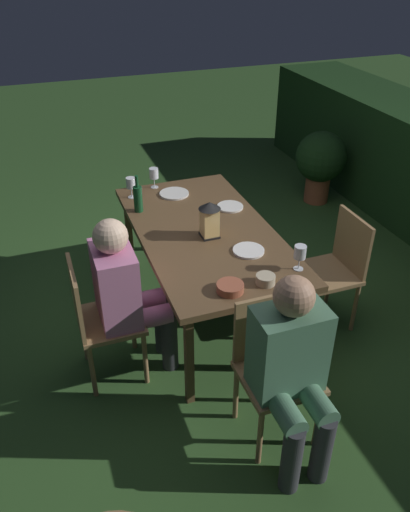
{
  "coord_description": "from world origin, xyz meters",
  "views": [
    {
      "loc": [
        3.01,
        -1.08,
        2.53
      ],
      "look_at": [
        0.0,
        0.0,
        0.51
      ],
      "focal_mm": 35.91,
      "sensor_mm": 36.0,
      "label": 1
    }
  ],
  "objects_px": {
    "person_in_pink": "(127,291)",
    "plate_c": "(230,207)",
    "chair_side_right_b": "(335,266)",
    "lantern_centerpiece": "(209,218)",
    "wine_glass_a": "(300,253)",
    "green_bottle_on_table": "(138,198)",
    "wine_glass_c": "(131,184)",
    "potted_plant_by_hedge": "(320,160)",
    "plate_a": "(249,251)",
    "plate_b": "(174,194)",
    "dining_table": "(205,236)",
    "wine_glass_b": "(154,174)",
    "chair_head_far": "(274,363)",
    "person_in_green": "(293,366)",
    "bowl_bread": "(266,279)",
    "chair_side_left_b": "(98,316)"
  },
  "relations": [
    {
      "from": "dining_table",
      "to": "chair_side_left_b",
      "type": "bearing_deg",
      "value": -64.77
    },
    {
      "from": "person_in_pink",
      "to": "plate_c",
      "type": "distance_m",
      "value": 1.19
    },
    {
      "from": "chair_head_far",
      "to": "plate_b",
      "type": "relative_size",
      "value": 3.64
    },
    {
      "from": "wine_glass_b",
      "to": "plate_c",
      "type": "distance_m",
      "value": 0.73
    },
    {
      "from": "chair_head_far",
      "to": "person_in_green",
      "type": "relative_size",
      "value": 0.76
    },
    {
      "from": "wine_glass_a",
      "to": "plate_a",
      "type": "xyz_separation_m",
      "value": [
        -0.3,
        -0.21,
        -0.11
      ]
    },
    {
      "from": "dining_table",
      "to": "chair_side_right_b",
      "type": "bearing_deg",
      "value": 64.77
    },
    {
      "from": "person_in_pink",
      "to": "green_bottle_on_table",
      "type": "bearing_deg",
      "value": 161.33
    },
    {
      "from": "plate_c",
      "to": "dining_table",
      "type": "bearing_deg",
      "value": -48.29
    },
    {
      "from": "wine_glass_a",
      "to": "potted_plant_by_hedge",
      "type": "distance_m",
      "value": 2.59
    },
    {
      "from": "green_bottle_on_table",
      "to": "potted_plant_by_hedge",
      "type": "distance_m",
      "value": 2.45
    },
    {
      "from": "chair_side_right_b",
      "to": "lantern_centerpiece",
      "type": "xyz_separation_m",
      "value": [
        -0.31,
        -0.87,
        0.39
      ]
    },
    {
      "from": "plate_a",
      "to": "plate_c",
      "type": "bearing_deg",
      "value": 168.74
    },
    {
      "from": "dining_table",
      "to": "wine_glass_b",
      "type": "relative_size",
      "value": 10.68
    },
    {
      "from": "lantern_centerpiece",
      "to": "person_in_pink",
      "type": "bearing_deg",
      "value": -64.67
    },
    {
      "from": "person_in_pink",
      "to": "plate_a",
      "type": "distance_m",
      "value": 0.85
    },
    {
      "from": "lantern_centerpiece",
      "to": "plate_c",
      "type": "distance_m",
      "value": 0.5
    },
    {
      "from": "wine_glass_a",
      "to": "bowl_bread",
      "type": "distance_m",
      "value": 0.29
    },
    {
      "from": "dining_table",
      "to": "plate_a",
      "type": "bearing_deg",
      "value": 25.25
    },
    {
      "from": "green_bottle_on_table",
      "to": "wine_glass_b",
      "type": "bearing_deg",
      "value": 149.33
    },
    {
      "from": "person_in_green",
      "to": "chair_head_far",
      "type": "bearing_deg",
      "value": -180.0
    },
    {
      "from": "wine_glass_a",
      "to": "wine_glass_c",
      "type": "relative_size",
      "value": 1.0
    },
    {
      "from": "lantern_centerpiece",
      "to": "potted_plant_by_hedge",
      "type": "relative_size",
      "value": 0.34
    },
    {
      "from": "wine_glass_a",
      "to": "plate_b",
      "type": "distance_m",
      "value": 1.39
    },
    {
      "from": "lantern_centerpiece",
      "to": "wine_glass_c",
      "type": "relative_size",
      "value": 1.57
    },
    {
      "from": "plate_c",
      "to": "potted_plant_by_hedge",
      "type": "bearing_deg",
      "value": 127.55
    },
    {
      "from": "chair_side_right_b",
      "to": "bowl_bread",
      "type": "bearing_deg",
      "value": -65.33
    },
    {
      "from": "person_in_green",
      "to": "bowl_bread",
      "type": "distance_m",
      "value": 0.63
    },
    {
      "from": "chair_side_left_b",
      "to": "chair_side_right_b",
      "type": "distance_m",
      "value": 1.72
    },
    {
      "from": "bowl_bread",
      "to": "person_in_green",
      "type": "bearing_deg",
      "value": -11.51
    },
    {
      "from": "person_in_pink",
      "to": "wine_glass_c",
      "type": "height_order",
      "value": "person_in_pink"
    },
    {
      "from": "chair_head_far",
      "to": "plate_a",
      "type": "distance_m",
      "value": 0.84
    },
    {
      "from": "wine_glass_a",
      "to": "plate_c",
      "type": "distance_m",
      "value": 0.95
    },
    {
      "from": "dining_table",
      "to": "chair_side_right_b",
      "type": "distance_m",
      "value": 0.97
    },
    {
      "from": "chair_head_far",
      "to": "chair_side_right_b",
      "type": "distance_m",
      "value": 1.14
    },
    {
      "from": "green_bottle_on_table",
      "to": "wine_glass_c",
      "type": "xyz_separation_m",
      "value": [
        -0.25,
        0.0,
        0.01
      ]
    },
    {
      "from": "person_in_pink",
      "to": "potted_plant_by_hedge",
      "type": "distance_m",
      "value": 3.11
    },
    {
      "from": "chair_side_left_b",
      "to": "potted_plant_by_hedge",
      "type": "height_order",
      "value": "chair_side_left_b"
    },
    {
      "from": "bowl_bread",
      "to": "plate_a",
      "type": "bearing_deg",
      "value": 171.85
    },
    {
      "from": "person_in_pink",
      "to": "plate_c",
      "type": "bearing_deg",
      "value": 124.9
    },
    {
      "from": "wine_glass_c",
      "to": "plate_a",
      "type": "distance_m",
      "value": 1.22
    },
    {
      "from": "green_bottle_on_table",
      "to": "bowl_bread",
      "type": "distance_m",
      "value": 1.3
    },
    {
      "from": "green_bottle_on_table",
      "to": "wine_glass_a",
      "type": "height_order",
      "value": "green_bottle_on_table"
    },
    {
      "from": "chair_side_left_b",
      "to": "lantern_centerpiece",
      "type": "height_order",
      "value": "lantern_centerpiece"
    },
    {
      "from": "chair_side_right_b",
      "to": "plate_a",
      "type": "distance_m",
      "value": 0.73
    },
    {
      "from": "chair_head_far",
      "to": "person_in_pink",
      "type": "xyz_separation_m",
      "value": [
        -0.74,
        -0.67,
        0.15
      ]
    },
    {
      "from": "chair_side_right_b",
      "to": "plate_a",
      "type": "xyz_separation_m",
      "value": [
        -0.03,
        -0.69,
        0.25
      ]
    },
    {
      "from": "potted_plant_by_hedge",
      "to": "plate_b",
      "type": "bearing_deg",
      "value": -66.76
    },
    {
      "from": "person_in_pink",
      "to": "green_bottle_on_table",
      "type": "distance_m",
      "value": 0.93
    },
    {
      "from": "person_in_pink",
      "to": "wine_glass_a",
      "type": "xyz_separation_m",
      "value": [
        0.27,
        1.05,
        0.21
      ]
    }
  ]
}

